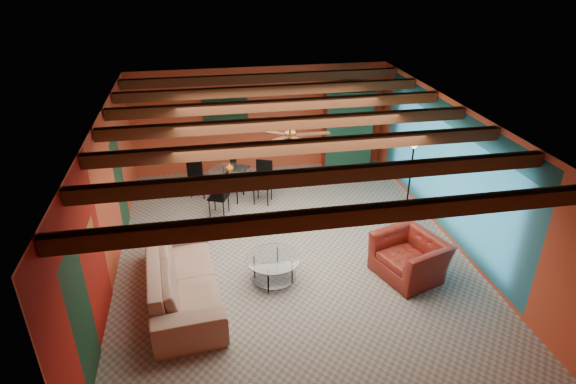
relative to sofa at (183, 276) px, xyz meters
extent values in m
cube|color=gray|center=(2.02, 1.08, -0.41)|extent=(6.50, 8.00, 0.01)
cube|color=silver|center=(2.02, 1.08, 2.29)|extent=(6.50, 8.00, 0.01)
cube|color=#B34529|center=(2.02, 5.08, 0.94)|extent=(6.50, 0.02, 2.70)
cube|color=maroon|center=(-1.23, 1.08, 0.94)|extent=(0.02, 8.00, 2.70)
cube|color=teal|center=(5.27, 1.08, 0.94)|extent=(0.02, 8.00, 2.70)
imported|color=#967160|center=(0.00, 0.00, 0.00)|extent=(1.33, 2.89, 0.82)
imported|color=maroon|center=(3.96, -0.13, -0.03)|extent=(1.33, 1.42, 0.75)
cube|color=maroon|center=(4.22, 4.78, 0.61)|extent=(1.19, 0.64, 2.04)
cube|color=black|center=(1.12, 5.04, 1.24)|extent=(1.05, 0.03, 0.65)
imported|color=#26661E|center=(4.22, 4.78, 1.89)|extent=(0.49, 0.44, 0.52)
imported|color=orange|center=(1.06, 3.44, 0.68)|extent=(0.24, 0.24, 0.20)
camera|label=1|loc=(0.53, -6.73, 4.85)|focal=30.08mm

